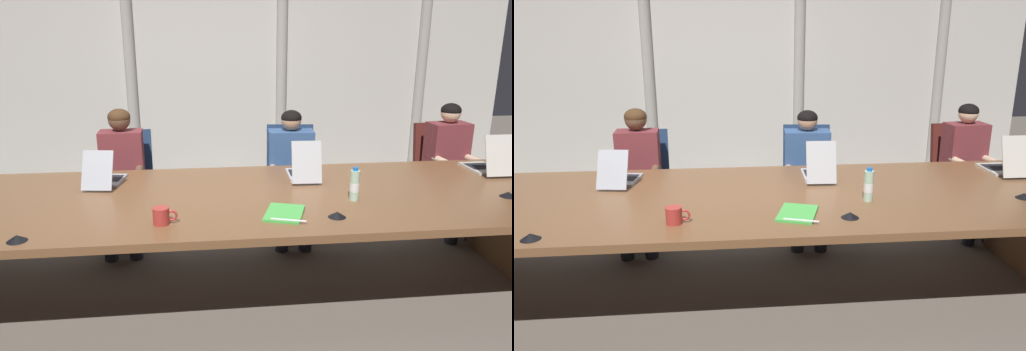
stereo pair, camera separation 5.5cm
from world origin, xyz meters
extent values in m
plane|color=#6B6056|center=(0.00, 0.00, 0.00)|extent=(13.60, 13.60, 0.00)
cube|color=brown|center=(0.00, 0.00, 0.72)|extent=(5.11, 1.44, 0.05)
cube|color=black|center=(0.00, 0.00, 0.65)|extent=(4.34, 0.10, 0.06)
cube|color=beige|center=(0.00, 2.32, 1.38)|extent=(6.80, 0.10, 2.77)
cylinder|color=#A39E96|center=(-0.78, 2.26, 1.38)|extent=(0.12, 0.12, 2.71)
cylinder|color=#A39E96|center=(0.85, 2.26, 1.38)|extent=(0.12, 0.12, 2.71)
cylinder|color=#A39E96|center=(2.45, 2.26, 1.38)|extent=(0.12, 0.12, 2.71)
cube|color=#A8ADB7|center=(-0.75, 0.43, 0.75)|extent=(0.25, 0.32, 0.02)
cube|color=black|center=(-0.75, 0.45, 0.76)|extent=(0.20, 0.19, 0.00)
cube|color=#A8ADB7|center=(-0.78, 0.22, 0.89)|extent=(0.23, 0.15, 0.26)
cube|color=black|center=(-0.78, 0.23, 0.89)|extent=(0.20, 0.13, 0.23)
cube|color=#BCBCC1|center=(0.71, 0.41, 0.75)|extent=(0.23, 0.34, 0.02)
cube|color=black|center=(0.71, 0.43, 0.76)|extent=(0.19, 0.19, 0.00)
cube|color=#BCBCC1|center=(0.70, 0.20, 0.91)|extent=(0.22, 0.11, 0.30)
cube|color=black|center=(0.70, 0.21, 0.91)|extent=(0.20, 0.09, 0.27)
cube|color=beige|center=(2.19, 0.43, 0.75)|extent=(0.23, 0.34, 0.02)
cube|color=black|center=(2.19, 0.45, 0.76)|extent=(0.19, 0.19, 0.00)
cube|color=beige|center=(2.19, 0.21, 0.91)|extent=(0.23, 0.11, 0.30)
cube|color=black|center=(2.19, 0.21, 0.91)|extent=(0.20, 0.09, 0.27)
cube|color=navy|center=(-0.71, 1.05, 0.43)|extent=(0.51, 0.51, 0.08)
cube|color=navy|center=(-0.72, 1.27, 0.72)|extent=(0.44, 0.14, 0.49)
cylinder|color=#262628|center=(-0.71, 1.05, 0.22)|extent=(0.05, 0.05, 0.35)
cylinder|color=black|center=(-0.71, 1.05, 0.02)|extent=(0.60, 0.60, 0.04)
cube|color=navy|center=(0.75, 1.05, 0.43)|extent=(0.53, 0.53, 0.08)
cube|color=navy|center=(0.77, 1.27, 0.72)|extent=(0.44, 0.16, 0.51)
cylinder|color=#262628|center=(0.75, 1.05, 0.22)|extent=(0.05, 0.05, 0.35)
cylinder|color=black|center=(0.75, 1.05, 0.02)|extent=(0.60, 0.60, 0.04)
cube|color=#511E19|center=(2.23, 1.05, 0.43)|extent=(0.52, 0.52, 0.08)
cube|color=#511E19|center=(2.21, 1.27, 0.72)|extent=(0.44, 0.16, 0.50)
cylinder|color=#262628|center=(2.23, 1.05, 0.22)|extent=(0.05, 0.05, 0.35)
cylinder|color=black|center=(2.23, 1.05, 0.02)|extent=(0.60, 0.60, 0.04)
cube|color=brown|center=(-0.74, 1.03, 0.74)|extent=(0.36, 0.23, 0.53)
sphere|color=brown|center=(-0.74, 1.03, 1.10)|extent=(0.18, 0.18, 0.18)
ellipsoid|color=#472D19|center=(-0.74, 1.03, 1.12)|extent=(0.19, 0.19, 0.14)
cylinder|color=brown|center=(-0.59, 1.03, 0.81)|extent=(0.07, 0.14, 0.27)
cylinder|color=brown|center=(-0.58, 0.82, 0.70)|extent=(0.07, 0.30, 0.06)
cylinder|color=brown|center=(-0.88, 1.02, 0.81)|extent=(0.07, 0.14, 0.27)
cylinder|color=brown|center=(-0.88, 0.81, 0.70)|extent=(0.07, 0.30, 0.06)
cylinder|color=#262833|center=(-0.63, 0.83, 0.44)|extent=(0.14, 0.40, 0.13)
cylinder|color=#262833|center=(-0.62, 0.65, 0.23)|extent=(0.11, 0.11, 0.45)
cylinder|color=#262833|center=(-0.83, 0.82, 0.44)|extent=(0.14, 0.40, 0.13)
cylinder|color=#262833|center=(-0.82, 0.64, 0.23)|extent=(0.11, 0.11, 0.45)
cube|color=#335184|center=(0.73, 1.03, 0.72)|extent=(0.41, 0.25, 0.50)
sphere|color=tan|center=(0.73, 1.03, 1.07)|extent=(0.18, 0.18, 0.18)
ellipsoid|color=black|center=(0.73, 1.03, 1.09)|extent=(0.18, 0.18, 0.13)
cylinder|color=#335184|center=(0.90, 1.01, 0.78)|extent=(0.08, 0.14, 0.27)
cylinder|color=tan|center=(0.89, 0.80, 0.67)|extent=(0.09, 0.30, 0.06)
cylinder|color=#335184|center=(0.57, 1.04, 0.78)|extent=(0.08, 0.14, 0.27)
cylinder|color=tan|center=(0.55, 0.83, 0.67)|extent=(0.09, 0.30, 0.06)
cylinder|color=#262833|center=(0.82, 0.82, 0.44)|extent=(0.16, 0.41, 0.13)
cylinder|color=#262833|center=(0.80, 0.64, 0.23)|extent=(0.11, 0.11, 0.45)
cylinder|color=#262833|center=(0.62, 0.84, 0.44)|extent=(0.16, 0.41, 0.13)
cylinder|color=#262833|center=(0.60, 0.66, 0.23)|extent=(0.11, 0.11, 0.45)
cube|color=brown|center=(2.20, 1.03, 0.74)|extent=(0.37, 0.25, 0.54)
sphere|color=beige|center=(2.20, 1.03, 1.10)|extent=(0.18, 0.18, 0.18)
ellipsoid|color=black|center=(2.20, 1.03, 1.12)|extent=(0.18, 0.18, 0.13)
cylinder|color=brown|center=(2.35, 1.04, 0.82)|extent=(0.08, 0.14, 0.27)
cylinder|color=beige|center=(2.37, 0.83, 0.70)|extent=(0.08, 0.30, 0.06)
cylinder|color=brown|center=(2.05, 1.02, 0.82)|extent=(0.08, 0.14, 0.27)
cylinder|color=beige|center=(2.07, 0.81, 0.70)|extent=(0.08, 0.30, 0.06)
cylinder|color=#262833|center=(2.32, 0.84, 0.44)|extent=(0.16, 0.41, 0.13)
cylinder|color=#262833|center=(2.33, 0.66, 0.23)|extent=(0.11, 0.11, 0.45)
cylinder|color=#262833|center=(2.12, 0.82, 0.44)|extent=(0.16, 0.41, 0.13)
cylinder|color=#262833|center=(2.13, 0.64, 0.23)|extent=(0.11, 0.11, 0.45)
cylinder|color=#ADD1B2|center=(0.94, -0.18, 0.85)|extent=(0.06, 0.06, 0.20)
cylinder|color=white|center=(0.94, -0.18, 0.83)|extent=(0.06, 0.06, 0.06)
cylinder|color=blue|center=(0.94, -0.18, 0.96)|extent=(0.03, 0.03, 0.02)
cylinder|color=#B2332D|center=(-0.30, -0.45, 0.79)|extent=(0.10, 0.10, 0.10)
torus|color=#B2332D|center=(-0.24, -0.45, 0.79)|extent=(0.07, 0.01, 0.07)
cone|color=black|center=(0.74, -0.46, 0.76)|extent=(0.11, 0.11, 0.03)
cone|color=black|center=(1.99, -0.23, 0.76)|extent=(0.11, 0.11, 0.03)
cone|color=black|center=(-1.05, -0.60, 0.76)|extent=(0.11, 0.11, 0.03)
cube|color=#4CB74C|center=(0.44, -0.38, 0.75)|extent=(0.30, 0.35, 0.02)
cylinder|color=silver|center=(0.44, -0.52, 0.76)|extent=(0.20, 0.08, 0.01)
camera|label=1|loc=(-0.05, -3.12, 1.83)|focal=34.12mm
camera|label=2|loc=(0.00, -3.12, 1.83)|focal=34.12mm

